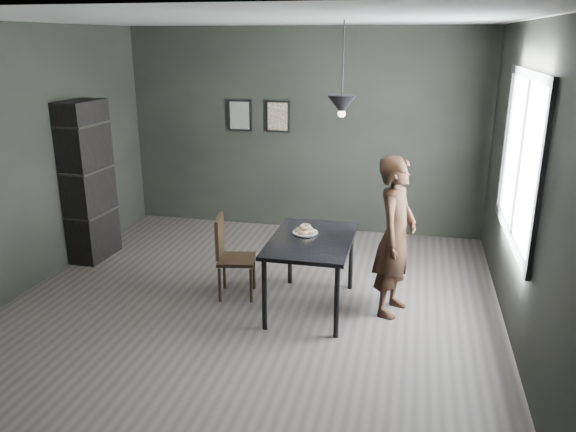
% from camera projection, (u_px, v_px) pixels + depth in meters
% --- Properties ---
extents(ground, '(5.00, 5.00, 0.00)m').
position_uv_depth(ground, '(255.00, 301.00, 5.89)').
color(ground, '#393431').
rests_on(ground, ground).
extents(back_wall, '(5.00, 0.10, 2.80)m').
position_uv_depth(back_wall, '(303.00, 131.00, 7.79)').
color(back_wall, black).
rests_on(back_wall, ground).
extents(ceiling, '(5.00, 5.00, 0.02)m').
position_uv_depth(ceiling, '(249.00, 19.00, 5.04)').
color(ceiling, silver).
rests_on(ceiling, ground).
extents(window_assembly, '(0.04, 1.96, 1.56)m').
position_uv_depth(window_assembly, '(520.00, 159.00, 5.07)').
color(window_assembly, white).
rests_on(window_assembly, ground).
extents(cafe_table, '(0.80, 1.20, 0.75)m').
position_uv_depth(cafe_table, '(311.00, 246.00, 5.56)').
color(cafe_table, black).
rests_on(cafe_table, ground).
extents(white_plate, '(0.23, 0.23, 0.01)m').
position_uv_depth(white_plate, '(305.00, 233.00, 5.67)').
color(white_plate, white).
rests_on(white_plate, cafe_table).
extents(donut_pile, '(0.21, 0.21, 0.09)m').
position_uv_depth(donut_pile, '(305.00, 230.00, 5.66)').
color(donut_pile, beige).
rests_on(donut_pile, white_plate).
extents(woman, '(0.53, 0.66, 1.59)m').
position_uv_depth(woman, '(395.00, 237.00, 5.45)').
color(woman, black).
rests_on(woman, ground).
extents(wood_chair, '(0.45, 0.45, 0.88)m').
position_uv_depth(wood_chair, '(229.00, 251.00, 5.89)').
color(wood_chair, black).
rests_on(wood_chair, ground).
extents(shelf_unit, '(0.39, 0.66, 1.95)m').
position_uv_depth(shelf_unit, '(88.00, 182.00, 6.82)').
color(shelf_unit, black).
rests_on(shelf_unit, ground).
extents(pendant_lamp, '(0.28, 0.28, 0.86)m').
position_uv_depth(pendant_lamp, '(342.00, 105.00, 5.18)').
color(pendant_lamp, black).
rests_on(pendant_lamp, ground).
extents(framed_print_left, '(0.34, 0.04, 0.44)m').
position_uv_depth(framed_print_left, '(240.00, 115.00, 7.89)').
color(framed_print_left, black).
rests_on(framed_print_left, ground).
extents(framed_print_right, '(0.34, 0.04, 0.44)m').
position_uv_depth(framed_print_right, '(278.00, 116.00, 7.78)').
color(framed_print_right, black).
rests_on(framed_print_right, ground).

